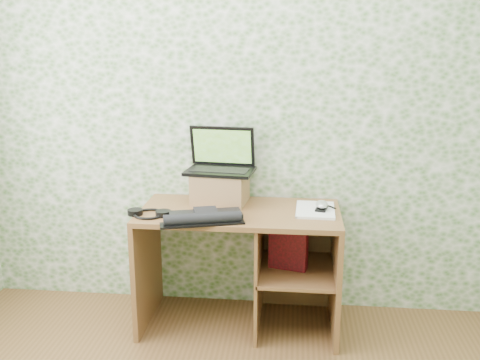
# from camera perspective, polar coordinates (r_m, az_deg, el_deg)

# --- Properties ---
(wall_back) EXTENTS (3.50, 0.00, 3.50)m
(wall_back) POSITION_cam_1_polar(r_m,az_deg,el_deg) (3.39, 0.50, 7.26)
(wall_back) COLOR silver
(wall_back) RESTS_ON ground
(desk) EXTENTS (1.20, 0.60, 0.75)m
(desk) POSITION_cam_1_polar(r_m,az_deg,el_deg) (3.32, 1.36, -7.57)
(desk) COLOR brown
(desk) RESTS_ON floor
(riser) EXTENTS (0.35, 0.30, 0.19)m
(riser) POSITION_cam_1_polar(r_m,az_deg,el_deg) (3.33, -2.12, -0.83)
(riser) COLOR olive
(riser) RESTS_ON desk
(laptop) EXTENTS (0.44, 0.33, 0.27)m
(laptop) POSITION_cam_1_polar(r_m,az_deg,el_deg) (3.33, -2.04, 2.05)
(laptop) COLOR black
(laptop) RESTS_ON riser
(keyboard) EXTENTS (0.47, 0.35, 0.07)m
(keyboard) POSITION_cam_1_polar(r_m,az_deg,el_deg) (3.02, -3.83, -3.95)
(keyboard) COLOR black
(keyboard) RESTS_ON desk
(headphones) EXTENTS (0.26, 0.19, 0.03)m
(headphones) POSITION_cam_1_polar(r_m,az_deg,el_deg) (3.16, -9.66, -3.53)
(headphones) COLOR black
(headphones) RESTS_ON desk
(notepad) EXTENTS (0.23, 0.33, 0.01)m
(notepad) POSITION_cam_1_polar(r_m,az_deg,el_deg) (3.22, 8.04, -3.18)
(notepad) COLOR silver
(notepad) RESTS_ON desk
(mouse) EXTENTS (0.10, 0.13, 0.04)m
(mouse) POSITION_cam_1_polar(r_m,az_deg,el_deg) (3.20, 8.71, -2.80)
(mouse) COLOR silver
(mouse) RESTS_ON notepad
(pen) EXTENTS (0.10, 0.13, 0.01)m
(pen) POSITION_cam_1_polar(r_m,az_deg,el_deg) (3.28, 9.24, -2.67)
(pen) COLOR black
(pen) RESTS_ON notepad
(red_box) EXTENTS (0.24, 0.13, 0.28)m
(red_box) POSITION_cam_1_polar(r_m,az_deg,el_deg) (3.26, 5.18, -7.12)
(red_box) COLOR maroon
(red_box) RESTS_ON desk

